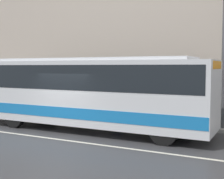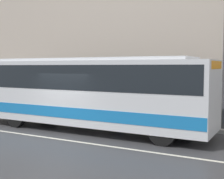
{
  "view_description": "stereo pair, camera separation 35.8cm",
  "coord_description": "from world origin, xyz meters",
  "views": [
    {
      "loc": [
        7.58,
        -9.53,
        2.79
      ],
      "look_at": [
        1.63,
        2.06,
        1.83
      ],
      "focal_mm": 50.0,
      "sensor_mm": 36.0,
      "label": 1
    },
    {
      "loc": [
        7.89,
        -9.36,
        2.79
      ],
      "look_at": [
        1.63,
        2.06,
        1.83
      ],
      "focal_mm": 50.0,
      "sensor_mm": 36.0,
      "label": 2
    }
  ],
  "objects": [
    {
      "name": "ground_plane",
      "position": [
        0.0,
        0.0,
        0.0
      ],
      "size": [
        60.0,
        60.0,
        0.0
      ],
      "primitive_type": "plane",
      "color": "#38383A"
    },
    {
      "name": "sidewalk",
      "position": [
        0.0,
        5.27,
        0.08
      ],
      "size": [
        60.0,
        2.54,
        0.16
      ],
      "color": "#A09E99",
      "rests_on": "ground_plane"
    },
    {
      "name": "building_facade",
      "position": [
        0.0,
        6.68,
        5.7
      ],
      "size": [
        60.0,
        0.35,
        11.81
      ],
      "color": "#B7A899",
      "rests_on": "ground_plane"
    },
    {
      "name": "lane_stripe",
      "position": [
        0.0,
        0.0,
        0.0
      ],
      "size": [
        54.0,
        0.14,
        0.01
      ],
      "color": "beige",
      "rests_on": "ground_plane"
    },
    {
      "name": "transit_bus",
      "position": [
        0.31,
        2.06,
        1.78
      ],
      "size": [
        11.09,
        2.49,
        3.15
      ],
      "color": "silver",
      "rests_on": "ground_plane"
    },
    {
      "name": "pedestrian_waiting",
      "position": [
        0.11,
        5.75,
        1.0
      ],
      "size": [
        0.36,
        0.36,
        1.79
      ],
      "color": "navy",
      "rests_on": "sidewalk"
    }
  ]
}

